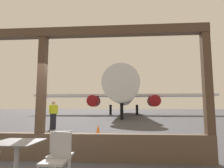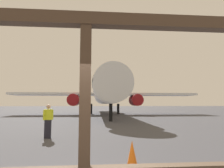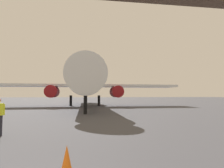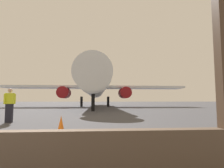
{
  "view_description": "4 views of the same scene",
  "coord_description": "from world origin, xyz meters",
  "views": [
    {
      "loc": [
        2.26,
        -5.0,
        1.34
      ],
      "look_at": [
        0.79,
        14.52,
        3.69
      ],
      "focal_mm": 31.18,
      "sensor_mm": 36.0,
      "label": 1
    },
    {
      "loc": [
        0.2,
        -3.53,
        1.78
      ],
      "look_at": [
        1.89,
        16.99,
        3.91
      ],
      "focal_mm": 30.86,
      "sensor_mm": 36.0,
      "label": 2
    },
    {
      "loc": [
        1.62,
        -2.53,
        1.89
      ],
      "look_at": [
        4.33,
        16.24,
        2.97
      ],
      "focal_mm": 30.5,
      "sensor_mm": 36.0,
      "label": 3
    },
    {
      "loc": [
        2.16,
        -2.9,
        1.13
      ],
      "look_at": [
        3.68,
        16.24,
        2.83
      ],
      "focal_mm": 29.55,
      "sensor_mm": 36.0,
      "label": 4
    }
  ],
  "objects": [
    {
      "name": "ground_plane",
      "position": [
        0.0,
        40.0,
        0.0
      ],
      "size": [
        220.0,
        220.0,
        0.0
      ],
      "primitive_type": "plane",
      "color": "#424247"
    },
    {
      "name": "window_frame",
      "position": [
        0.0,
        0.0,
        1.21
      ],
      "size": [
        8.76,
        0.24,
        3.49
      ],
      "color": "brown",
      "rests_on": "ground"
    },
    {
      "name": "airplane",
      "position": [
        1.71,
        29.32,
        3.7
      ],
      "size": [
        31.03,
        33.47,
        10.62
      ],
      "color": "silver",
      "rests_on": "ground"
    },
    {
      "name": "ground_crew_worker",
      "position": [
        -2.31,
        6.94,
        0.9
      ],
      "size": [
        0.45,
        0.4,
        1.74
      ],
      "color": "black",
      "rests_on": "ground"
    },
    {
      "name": "traffic_cone",
      "position": [
        1.23,
        2.02,
        0.35
      ],
      "size": [
        0.36,
        0.36,
        0.74
      ],
      "color": "orange",
      "rests_on": "ground"
    }
  ]
}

